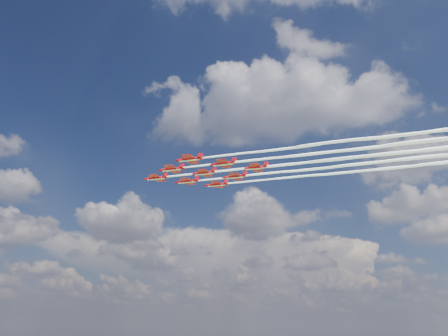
{
  "coord_description": "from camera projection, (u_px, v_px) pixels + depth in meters",
  "views": [
    {
      "loc": [
        45.71,
        -146.28,
        22.61
      ],
      "look_at": [
        0.83,
        0.88,
        78.32
      ],
      "focal_mm": 35.0,
      "sensor_mm": 36.0,
      "label": 1
    }
  ],
  "objects": [
    {
      "name": "jet_lead",
      "position": [
        357.0,
        157.0,
        148.96
      ],
      "size": [
        157.48,
        9.04,
        2.65
      ],
      "rotation": [
        0.0,
        0.0,
        -0.01
      ],
      "color": "red"
    },
    {
      "name": "jet_row2_port",
      "position": [
        388.0,
        145.0,
        139.37
      ],
      "size": [
        157.48,
        9.04,
        2.65
      ],
      "rotation": [
        0.0,
        0.0,
        -0.01
      ],
      "color": "red"
    },
    {
      "name": "jet_row2_starb",
      "position": [
        387.0,
        161.0,
        152.98
      ],
      "size": [
        157.48,
        9.04,
        2.65
      ],
      "rotation": [
        0.0,
        0.0,
        -0.01
      ],
      "color": "red"
    },
    {
      "name": "jet_row3_port",
      "position": [
        425.0,
        132.0,
        129.78
      ],
      "size": [
        157.48,
        9.04,
        2.65
      ],
      "rotation": [
        0.0,
        0.0,
        -0.01
      ],
      "color": "red"
    },
    {
      "name": "jet_row3_centre",
      "position": [
        419.0,
        150.0,
        143.39
      ],
      "size": [
        157.48,
        9.04,
        2.65
      ],
      "rotation": [
        0.0,
        0.0,
        -0.01
      ],
      "color": "red"
    },
    {
      "name": "jet_row3_starb",
      "position": [
        415.0,
        166.0,
        157.0
      ],
      "size": [
        157.48,
        9.04,
        2.65
      ],
      "rotation": [
        0.0,
        0.0,
        -0.01
      ],
      "color": "red"
    }
  ]
}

